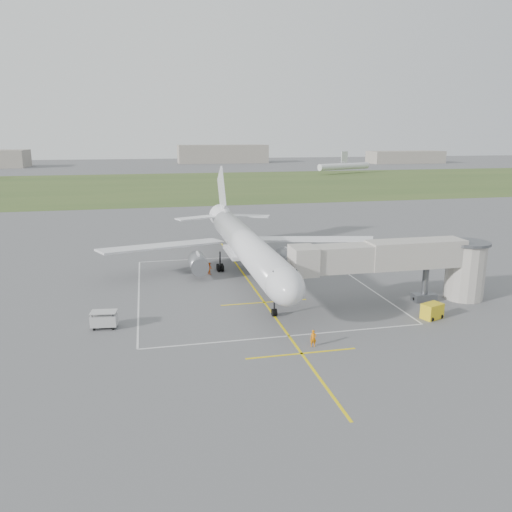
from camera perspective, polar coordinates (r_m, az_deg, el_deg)
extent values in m
plane|color=#5E5E61|center=(66.34, -1.05, -2.58)|extent=(700.00, 700.00, 0.00)
cube|color=#3A5424|center=(193.74, -8.80, 8.02)|extent=(700.00, 120.00, 0.02)
cube|color=yellow|center=(61.66, -0.13, -3.84)|extent=(0.25, 60.00, 0.01)
cube|color=yellow|center=(44.50, 5.23, -11.03)|extent=(10.00, 0.25, 0.01)
cube|color=yellow|center=(57.03, 0.96, -5.31)|extent=(10.00, 0.25, 0.01)
cube|color=silver|center=(77.74, -2.81, -0.15)|extent=(28.00, 0.20, 0.01)
cube|color=silver|center=(48.00, 3.77, -9.10)|extent=(28.00, 0.20, 0.01)
cube|color=silver|center=(61.33, -13.25, -4.31)|extent=(0.20, 32.00, 0.01)
cube|color=silver|center=(66.83, 11.51, -2.73)|extent=(0.20, 32.00, 0.01)
cylinder|color=silver|center=(65.23, -1.07, 1.22)|extent=(3.80, 36.00, 3.80)
ellipsoid|color=silver|center=(48.28, 3.19, -3.28)|extent=(3.80, 7.22, 3.80)
cube|color=black|center=(47.15, 3.50, -2.37)|extent=(2.40, 1.60, 0.99)
cone|color=silver|center=(84.99, -3.83, 4.39)|extent=(3.80, 6.00, 3.80)
cube|color=silver|center=(73.75, 6.02, 1.93)|extent=(17.93, 11.24, 1.23)
cube|color=silver|center=(70.07, -10.50, 1.16)|extent=(17.93, 11.24, 1.23)
cube|color=silver|center=(68.44, -1.56, 0.48)|extent=(4.20, 8.00, 0.50)
cube|color=silver|center=(85.10, -3.95, 7.33)|extent=(0.30, 7.89, 8.65)
cube|color=silver|center=(83.33, -3.68, 5.11)|extent=(0.35, 5.00, 1.20)
cube|color=silver|center=(85.39, -1.00, 4.60)|extent=(7.85, 5.03, 0.20)
cube|color=silver|center=(84.14, -6.63, 4.38)|extent=(7.85, 5.03, 0.20)
cylinder|color=slate|center=(69.63, 3.54, -0.20)|extent=(2.30, 4.20, 2.30)
cube|color=silver|center=(69.16, 3.61, 0.39)|extent=(0.25, 2.40, 1.20)
cylinder|color=slate|center=(67.34, -6.66, -0.75)|extent=(2.30, 4.20, 2.30)
cube|color=silver|center=(66.86, -6.65, -0.14)|extent=(0.25, 2.40, 1.20)
cylinder|color=black|center=(52.48, 2.11, -5.54)|extent=(0.18, 0.18, 2.60)
cylinder|color=black|center=(52.76, 1.98, -6.47)|extent=(0.28, 0.80, 0.80)
cylinder|color=black|center=(52.81, 2.22, -6.45)|extent=(0.28, 0.80, 0.80)
cylinder|color=black|center=(70.82, 0.52, -0.35)|extent=(0.22, 0.22, 2.80)
cylinder|color=black|center=(70.66, 0.36, -1.15)|extent=(0.32, 0.96, 0.96)
cylinder|color=black|center=(70.78, 0.80, -1.13)|extent=(0.32, 0.96, 0.96)
cylinder|color=black|center=(71.32, 0.23, -1.01)|extent=(0.32, 0.96, 0.96)
cylinder|color=black|center=(71.44, 0.67, -0.99)|extent=(0.32, 0.96, 0.96)
cylinder|color=black|center=(69.78, -4.13, -0.60)|extent=(0.22, 0.22, 2.80)
cylinder|color=black|center=(69.64, -4.30, -1.42)|extent=(0.32, 0.96, 0.96)
cylinder|color=black|center=(69.72, -3.84, -1.39)|extent=(0.32, 0.96, 0.96)
cylinder|color=black|center=(70.31, -4.38, -1.27)|extent=(0.32, 0.96, 0.96)
cylinder|color=black|center=(70.38, -3.93, -1.25)|extent=(0.32, 0.96, 0.96)
cube|color=#AFA79E|center=(54.56, 9.78, -0.27)|extent=(11.09, 2.90, 2.80)
cube|color=#AFA79E|center=(58.35, 17.73, 0.28)|extent=(11.09, 3.10, 3.00)
cube|color=#AFA79E|center=(53.09, 5.43, -0.52)|extent=(2.60, 3.40, 3.00)
cylinder|color=#52555A|center=(60.02, 18.76, -3.00)|extent=(0.70, 0.70, 4.20)
cube|color=#52555A|center=(60.49, 18.64, -4.49)|extent=(2.60, 1.40, 0.90)
cylinder|color=#AFA79E|center=(62.43, 22.78, -1.66)|extent=(4.40, 4.40, 6.40)
cylinder|color=#52555A|center=(61.69, 23.07, 1.39)|extent=(5.00, 5.00, 0.30)
cylinder|color=black|center=(60.02, 17.82, -4.67)|extent=(0.70, 0.30, 0.70)
cylinder|color=black|center=(61.03, 19.44, -4.50)|extent=(0.70, 0.30, 0.70)
cube|color=yellow|center=(55.13, 19.48, -5.94)|extent=(2.48, 2.04, 1.60)
cylinder|color=black|center=(54.42, 19.43, -6.83)|extent=(0.36, 0.51, 0.47)
cylinder|color=black|center=(55.55, 20.39, -6.49)|extent=(0.36, 0.51, 0.47)
cube|color=#B3B3B3|center=(51.67, -16.96, -7.00)|extent=(2.65, 1.79, 1.09)
cube|color=#B3B3B3|center=(51.39, -17.03, -6.12)|extent=(2.65, 1.79, 0.08)
cylinder|color=black|center=(51.27, -18.20, -7.02)|extent=(0.08, 0.08, 1.29)
cylinder|color=black|center=(50.86, -16.00, -7.03)|extent=(0.08, 0.08, 1.29)
cylinder|color=black|center=(52.36, -17.92, -6.57)|extent=(0.08, 0.08, 1.29)
cylinder|color=black|center=(51.96, -15.77, -6.57)|extent=(0.08, 0.08, 1.29)
cylinder|color=black|center=(51.59, -18.01, -7.88)|extent=(0.23, 0.42, 0.40)
cylinder|color=black|center=(51.22, -16.04, -7.90)|extent=(0.23, 0.42, 0.40)
cylinder|color=black|center=(52.59, -17.76, -7.45)|extent=(0.23, 0.42, 0.40)
cylinder|color=black|center=(52.22, -15.82, -7.46)|extent=(0.23, 0.42, 0.40)
imported|color=orange|center=(45.67, 6.57, -9.34)|extent=(0.63, 0.47, 1.56)
imported|color=#E35507|center=(68.38, -5.35, -1.42)|extent=(0.96, 1.01, 1.65)
cube|color=gray|center=(346.68, -3.85, 11.57)|extent=(60.00, 20.00, 12.00)
cube|color=gray|center=(357.24, 16.70, 10.78)|extent=(50.00, 18.00, 8.00)
cylinder|color=silver|center=(252.67, 10.04, 10.05)|extent=(30.86, 14.97, 3.20)
cube|color=silver|center=(252.44, 10.08, 11.07)|extent=(3.82, 1.78, 5.50)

